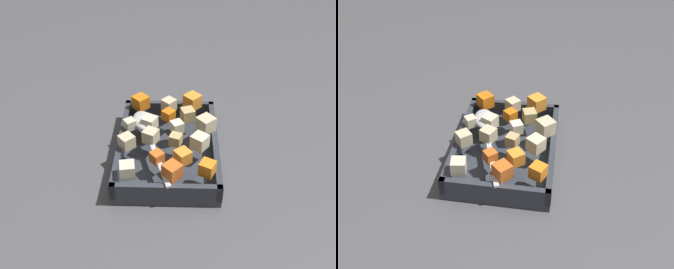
{
  "view_description": "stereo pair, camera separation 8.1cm",
  "coord_description": "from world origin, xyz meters",
  "views": [
    {
      "loc": [
        -0.62,
        -0.02,
        0.56
      ],
      "look_at": [
        0.02,
        -0.0,
        0.06
      ],
      "focal_mm": 40.68,
      "sensor_mm": 36.0,
      "label": 1
    },
    {
      "loc": [
        -0.61,
        -0.1,
        0.56
      ],
      "look_at": [
        0.02,
        -0.0,
        0.06
      ],
      "focal_mm": 40.68,
      "sensor_mm": 36.0,
      "label": 2
    }
  ],
  "objects": [
    {
      "name": "ground_plane",
      "position": [
        0.0,
        0.0,
        0.0
      ],
      "size": [
        4.0,
        4.0,
        0.0
      ],
      "primitive_type": "plane",
      "color": "#4C4C51"
    },
    {
      "name": "baking_dish",
      "position": [
        0.02,
        -0.0,
        0.02
      ],
      "size": [
        0.29,
        0.21,
        0.05
      ],
      "color": "#333842",
      "rests_on": "ground_plane"
    },
    {
      "name": "carrot_chunk_back_center",
      "position": [
        -0.09,
        -0.08,
        0.07
      ],
      "size": [
        0.04,
        0.04,
        0.03
      ],
      "primitive_type": "cube",
      "rotation": [
        0.0,
        0.0,
        1.1
      ],
      "color": "orange",
      "rests_on": "baking_dish"
    },
    {
      "name": "carrot_chunk_corner_sw",
      "position": [
        0.13,
        0.07,
        0.07
      ],
      "size": [
        0.04,
        0.04,
        0.03
      ],
      "primitive_type": "cube",
      "rotation": [
        0.0,
        0.0,
        5.5
      ],
      "color": "orange",
      "rests_on": "baking_dish"
    },
    {
      "name": "carrot_chunk_center",
      "position": [
        -0.06,
        0.02,
        0.06
      ],
      "size": [
        0.03,
        0.03,
        0.02
      ],
      "primitive_type": "cube",
      "rotation": [
        0.0,
        0.0,
        3.86
      ],
      "color": "orange",
      "rests_on": "baking_dish"
    },
    {
      "name": "carrot_chunk_front_center",
      "position": [
        0.14,
        -0.06,
        0.07
      ],
      "size": [
        0.05,
        0.05,
        0.03
      ],
      "primitive_type": "cube",
      "rotation": [
        0.0,
        0.0,
        0.79
      ],
      "color": "orange",
      "rests_on": "baking_dish"
    },
    {
      "name": "carrot_chunk_mid_left",
      "position": [
        -0.1,
        -0.01,
        0.07
      ],
      "size": [
        0.04,
        0.04,
        0.03
      ],
      "primitive_type": "cube",
      "rotation": [
        0.0,
        0.0,
        0.8
      ],
      "color": "orange",
      "rests_on": "baking_dish"
    },
    {
      "name": "carrot_chunk_far_right",
      "position": [
        0.09,
        0.0,
        0.06
      ],
      "size": [
        0.03,
        0.03,
        0.02
      ],
      "primitive_type": "cube",
      "rotation": [
        0.0,
        0.0,
        3.99
      ],
      "color": "orange",
      "rests_on": "baking_dish"
    },
    {
      "name": "carrot_chunk_heap_side",
      "position": [
        -0.06,
        -0.03,
        0.07
      ],
      "size": [
        0.04,
        0.04,
        0.03
      ],
      "primitive_type": "cube",
      "rotation": [
        0.0,
        0.0,
        2.23
      ],
      "color": "orange",
      "rests_on": "baking_dish"
    },
    {
      "name": "potato_chunk_far_left",
      "position": [
        0.09,
        -0.04,
        0.07
      ],
      "size": [
        0.04,
        0.04,
        0.03
      ],
      "primitive_type": "cube",
      "rotation": [
        0.0,
        0.0,
        0.35
      ],
      "color": "tan",
      "rests_on": "baking_dish"
    },
    {
      "name": "potato_chunk_corner_nw",
      "position": [
        -0.01,
        -0.07,
        0.07
      ],
      "size": [
        0.04,
        0.04,
        0.03
      ],
      "primitive_type": "cube",
      "rotation": [
        0.0,
        0.0,
        5.63
      ],
      "color": "beige",
      "rests_on": "baking_dish"
    },
    {
      "name": "potato_chunk_near_right",
      "position": [
        -0.1,
        0.07,
        0.07
      ],
      "size": [
        0.03,
        0.03,
        0.03
      ],
      "primitive_type": "cube",
      "rotation": [
        0.0,
        0.0,
        1.72
      ],
      "color": "beige",
      "rests_on": "baking_dish"
    },
    {
      "name": "potato_chunk_heap_top",
      "position": [
        0.0,
        -0.02,
        0.06
      ],
      "size": [
        0.03,
        0.03,
        0.02
      ],
      "primitive_type": "cube",
      "rotation": [
        0.0,
        0.0,
        1.23
      ],
      "color": "tan",
      "rests_on": "baking_dish"
    },
    {
      "name": "potato_chunk_near_left",
      "position": [
        0.01,
        0.04,
        0.07
      ],
      "size": [
        0.04,
        0.04,
        0.03
      ],
      "primitive_type": "cube",
      "rotation": [
        0.0,
        0.0,
        4.25
      ],
      "color": "beige",
      "rests_on": "baking_dish"
    },
    {
      "name": "potato_chunk_under_handle",
      "position": [
        -0.01,
        0.08,
        0.07
      ],
      "size": [
        0.04,
        0.04,
        0.03
      ],
      "primitive_type": "cube",
      "rotation": [
        0.0,
        0.0,
        2.29
      ],
      "color": "beige",
      "rests_on": "baking_dish"
    },
    {
      "name": "potato_chunk_near_spoon",
      "position": [
        0.13,
        0.0,
        0.07
      ],
      "size": [
        0.04,
        0.04,
        0.03
      ],
      "primitive_type": "cube",
      "rotation": [
        0.0,
        0.0,
        2.39
      ],
      "color": "beige",
      "rests_on": "baking_dish"
    },
    {
      "name": "potato_chunk_mid_right",
      "position": [
        0.05,
        0.04,
        0.07
      ],
      "size": [
        0.04,
        0.04,
        0.03
      ],
      "primitive_type": "cube",
      "rotation": [
        0.0,
        0.0,
        5.82
      ],
      "color": "beige",
      "rests_on": "baking_dish"
    },
    {
      "name": "potato_chunk_corner_se",
      "position": [
        0.05,
        -0.08,
        0.07
      ],
      "size": [
        0.05,
        0.05,
        0.03
      ],
      "primitive_type": "cube",
      "rotation": [
        0.0,
        0.0,
        2.29
      ],
      "color": "beige",
      "rests_on": "baking_dish"
    },
    {
      "name": "parsnip_chunk_rim_edge",
      "position": [
        0.04,
        -0.02,
        0.06
      ],
      "size": [
        0.03,
        0.03,
        0.02
      ],
      "primitive_type": "cube",
      "rotation": [
        0.0,
        0.0,
        3.63
      ],
      "color": "silver",
      "rests_on": "baking_dish"
    },
    {
      "name": "parsnip_chunk_corner_ne",
      "position": [
        0.05,
        0.08,
        0.06
      ],
      "size": [
        0.03,
        0.03,
        0.02
      ],
      "primitive_type": "cube",
      "rotation": [
        0.0,
        0.0,
        0.63
      ],
      "color": "beige",
      "rests_on": "baking_dish"
    },
    {
      "name": "serving_spoon",
      "position": [
        0.05,
        0.05,
        0.06
      ],
      "size": [
        0.24,
        0.1,
        0.02
      ],
      "rotation": [
        0.0,
        0.0,
        3.45
      ],
      "color": "silver",
      "rests_on": "baking_dish"
    }
  ]
}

